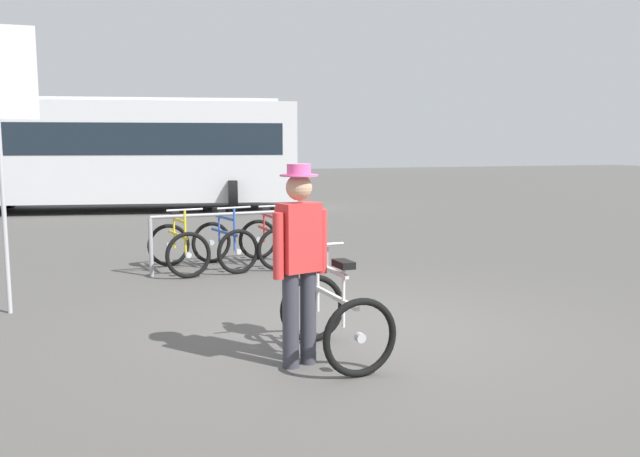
% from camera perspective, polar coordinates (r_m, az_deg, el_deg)
% --- Properties ---
extents(ground_plane, '(80.00, 80.00, 0.00)m').
position_cam_1_polar(ground_plane, '(6.68, 3.53, -8.98)').
color(ground_plane, '#514F4C').
extents(bike_rack_rail, '(2.50, 0.30, 0.88)m').
position_cam_1_polar(bike_rack_rail, '(9.79, -7.56, 0.06)').
color(bike_rack_rail, '#99999E').
rests_on(bike_rack_rail, ground).
extents(racked_bike_yellow, '(0.84, 1.20, 0.97)m').
position_cam_1_polar(racked_bike_yellow, '(9.81, -12.34, -1.63)').
color(racked_bike_yellow, black).
rests_on(racked_bike_yellow, ground).
extents(racked_bike_blue, '(0.89, 1.21, 0.97)m').
position_cam_1_polar(racked_bike_blue, '(9.97, -8.40, -1.39)').
color(racked_bike_blue, black).
rests_on(racked_bike_blue, ground).
extents(racked_bike_red, '(0.74, 1.15, 0.97)m').
position_cam_1_polar(racked_bike_red, '(10.17, -4.60, -1.15)').
color(racked_bike_red, black).
rests_on(racked_bike_red, ground).
extents(featured_bicycle, '(0.74, 1.23, 1.09)m').
position_cam_1_polar(featured_bicycle, '(5.86, 0.78, -6.42)').
color(featured_bicycle, black).
rests_on(featured_bicycle, ground).
extents(person_with_featured_bike, '(0.51, 0.32, 1.72)m').
position_cam_1_polar(person_with_featured_bike, '(5.47, -1.82, -2.47)').
color(person_with_featured_bike, '#383842').
rests_on(person_with_featured_bike, ground).
extents(bus_distant, '(10.28, 4.53, 3.08)m').
position_cam_1_polar(bus_distant, '(19.07, -17.63, 6.70)').
color(bus_distant, silver).
rests_on(bus_distant, ground).
extents(banner_flag, '(0.45, 0.05, 3.20)m').
position_cam_1_polar(banner_flag, '(7.91, -25.48, 9.21)').
color(banner_flag, '#B2B2B7').
rests_on(banner_flag, ground).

